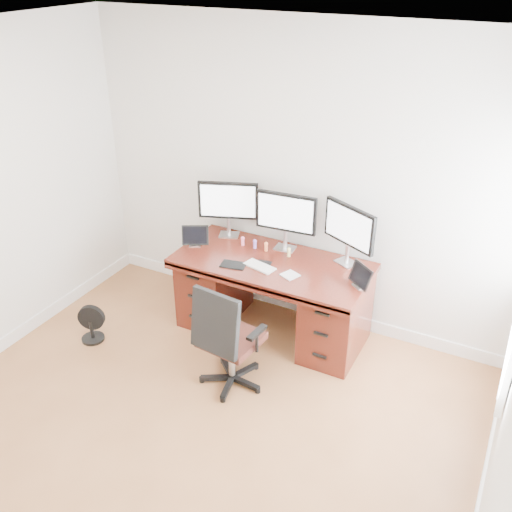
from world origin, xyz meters
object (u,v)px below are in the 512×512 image
at_px(monitor_center, 286,215).
at_px(keyboard, 260,266).
at_px(desk, 273,294).
at_px(office_chair, 228,354).
at_px(floor_fan, 91,324).

xyz_separation_m(monitor_center, keyboard, (-0.05, -0.41, -0.33)).
bearing_deg(desk, office_chair, -89.33).
height_order(office_chair, monitor_center, monitor_center).
distance_m(monitor_center, keyboard, 0.52).
bearing_deg(keyboard, floor_fan, -138.43).
distance_m(desk, floor_fan, 1.65).
xyz_separation_m(desk, keyboard, (-0.05, -0.17, 0.36)).
height_order(office_chair, floor_fan, office_chair).
bearing_deg(office_chair, floor_fan, -172.02).
bearing_deg(office_chair, monitor_center, 96.54).
relative_size(floor_fan, keyboard, 1.26).
bearing_deg(keyboard, monitor_center, 96.80).
distance_m(desk, office_chair, 0.83).
bearing_deg(monitor_center, office_chair, -93.94).
distance_m(desk, monitor_center, 0.72).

